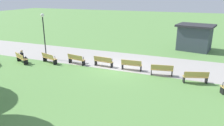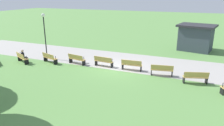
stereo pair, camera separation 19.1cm
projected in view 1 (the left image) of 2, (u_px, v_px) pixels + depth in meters
name	position (u px, v px, depth m)	size (l,w,h in m)	color
ground_plane	(117.00, 68.00, 17.92)	(120.00, 120.00, 0.00)	#5B8C47
path_paving	(125.00, 61.00, 19.71)	(36.63, 5.33, 0.01)	#A39E99
bench_1	(21.00, 58.00, 19.05)	(1.69, 1.12, 0.89)	tan
bench_2	(49.00, 58.00, 19.02)	(1.71, 0.95, 0.89)	tan
bench_3	(76.00, 59.00, 18.71)	(1.70, 0.77, 0.89)	tan
bench_4	(103.00, 61.00, 18.12)	(1.67, 0.57, 0.89)	tan
bench_5	(132.00, 65.00, 17.25)	(1.67, 0.57, 0.89)	tan
bench_6	(162.00, 70.00, 16.12)	(1.70, 0.77, 0.89)	tan
bench_7	(196.00, 77.00, 14.74)	(1.71, 0.95, 0.89)	tan
person_seated	(23.00, 56.00, 19.03)	(0.49, 0.60, 1.20)	black
lamp_post	(44.00, 28.00, 19.58)	(0.32, 0.32, 4.21)	black
kiosk	(195.00, 37.00, 23.19)	(4.20, 3.59, 2.77)	#38424C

